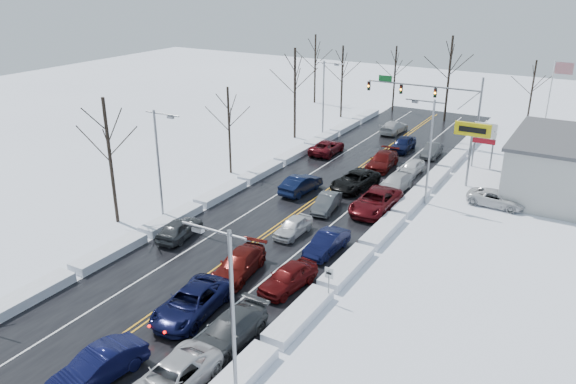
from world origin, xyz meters
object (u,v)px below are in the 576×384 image
Objects in this scene: flagpole at (550,100)px; oncoming_car_0 at (301,192)px; tires_plus_sign at (472,134)px; traffic_signal_mast at (434,96)px.

flagpole reaches higher than oncoming_car_0.
tires_plus_sign is 1.23× the size of oncoming_car_0.
tires_plus_sign is 14.79m from flagpole.
traffic_signal_mast is 13.92m from tires_plus_sign.
traffic_signal_mast is at bearing -99.57° from oncoming_car_0.
traffic_signal_mast is 22.49m from oncoming_car_0.
oncoming_car_0 is (-12.45, -9.14, -4.99)m from tires_plus_sign.
tires_plus_sign is 16.23m from oncoming_car_0.
flagpole is (4.67, 14.01, 0.93)m from tires_plus_sign.
traffic_signal_mast is 2.21× the size of tires_plus_sign.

